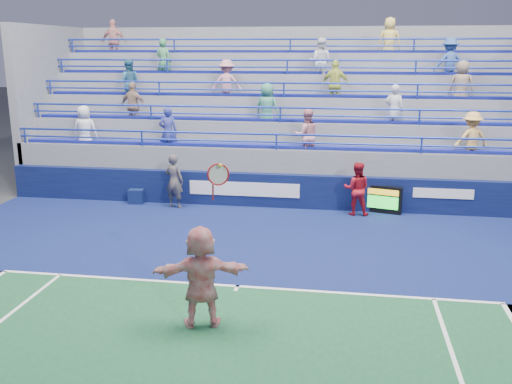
% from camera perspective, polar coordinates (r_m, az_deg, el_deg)
% --- Properties ---
extents(ground, '(120.00, 120.00, 0.00)m').
position_cam_1_polar(ground, '(12.49, -1.87, -9.49)').
color(ground, '#333538').
extents(sponsor_wall, '(18.00, 0.32, 1.10)m').
position_cam_1_polar(sponsor_wall, '(18.41, 1.95, 0.14)').
color(sponsor_wall, '#0A103B').
rests_on(sponsor_wall, ground).
extents(bleacher_stand, '(18.00, 5.61, 6.13)m').
position_cam_1_polar(bleacher_stand, '(21.88, 3.20, 5.04)').
color(bleacher_stand, slate).
rests_on(bleacher_stand, ground).
extents(serve_speed_board, '(1.25, 0.46, 0.87)m').
position_cam_1_polar(serve_speed_board, '(18.17, 12.42, -0.74)').
color(serve_speed_board, black).
rests_on(serve_speed_board, ground).
extents(judge_chair, '(0.52, 0.53, 0.86)m').
position_cam_1_polar(judge_chair, '(19.35, -11.81, -0.30)').
color(judge_chair, '#0E1A43').
rests_on(judge_chair, ground).
extents(tennis_player, '(1.87, 1.00, 3.09)m').
position_cam_1_polar(tennis_player, '(10.55, -5.49, -8.41)').
color(tennis_player, white).
rests_on(tennis_player, ground).
extents(line_judge, '(0.73, 0.57, 1.76)m').
position_cam_1_polar(line_judge, '(18.47, -8.18, 1.10)').
color(line_judge, '#131735').
rests_on(line_judge, ground).
extents(ball_girl, '(0.82, 0.64, 1.66)m').
position_cam_1_polar(ball_girl, '(17.73, 10.03, 0.31)').
color(ball_girl, '#A81320').
rests_on(ball_girl, ground).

